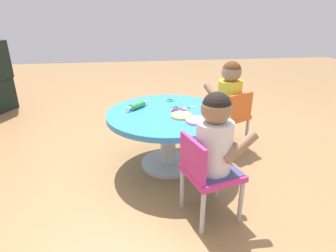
{
  "coord_description": "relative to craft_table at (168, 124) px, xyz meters",
  "views": [
    {
      "loc": [
        -2.01,
        0.28,
        1.19
      ],
      "look_at": [
        0.0,
        0.0,
        0.35
      ],
      "focal_mm": 30.07,
      "sensor_mm": 36.0,
      "label": 1
    }
  ],
  "objects": [
    {
      "name": "seated_child_left",
      "position": [
        -0.63,
        -0.18,
        0.17
      ],
      "size": [
        0.35,
        0.41,
        0.51
      ],
      "color": "#3F4772",
      "rests_on": "ground"
    },
    {
      "name": "playdough_blob_0",
      "position": [
        -0.23,
        -0.17,
        0.11
      ],
      "size": [
        0.16,
        0.16,
        0.02
      ],
      "primitive_type": "cylinder",
      "color": "pink",
      "rests_on": "craft_table"
    },
    {
      "name": "playdough_blob_1",
      "position": [
        -0.11,
        -0.08,
        0.11
      ],
      "size": [
        0.16,
        0.16,
        0.02
      ],
      "primitive_type": "cylinder",
      "color": "#F2CC72",
      "rests_on": "craft_table"
    },
    {
      "name": "cookie_cutter_0",
      "position": [
        0.29,
        -0.06,
        0.11
      ],
      "size": [
        0.06,
        0.06,
        0.01
      ],
      "primitive_type": "torus",
      "color": "#4CB259",
      "rests_on": "craft_table"
    },
    {
      "name": "child_chair_right",
      "position": [
        0.25,
        -0.6,
        -0.05
      ],
      "size": [
        0.4,
        0.4,
        0.54
      ],
      "color": "#B7B7BC",
      "rests_on": "ground"
    },
    {
      "name": "ground_plane",
      "position": [
        0.0,
        0.0,
        -0.36
      ],
      "size": [
        10.0,
        10.0,
        0.0
      ],
      "primitive_type": "plane",
      "color": "#9E7247"
    },
    {
      "name": "cookie_cutter_1",
      "position": [
        0.09,
        -0.08,
        0.11
      ],
      "size": [
        0.06,
        0.06,
        0.01
      ],
      "primitive_type": "torus",
      "color": "#3F99D8",
      "rests_on": "craft_table"
    },
    {
      "name": "rolling_pin",
      "position": [
        0.12,
        0.23,
        0.13
      ],
      "size": [
        0.18,
        0.18,
        0.05
      ],
      "color": "green",
      "rests_on": "craft_table"
    },
    {
      "name": "child_chair_left",
      "position": [
        -0.64,
        -0.14,
        -0.05
      ],
      "size": [
        0.37,
        0.37,
        0.54
      ],
      "color": "#B7B7BC",
      "rests_on": "ground"
    },
    {
      "name": "cookie_cutter_2",
      "position": [
        0.01,
        -0.06,
        0.11
      ],
      "size": [
        0.06,
        0.06,
        0.01
      ],
      "primitive_type": "torus",
      "color": "red",
      "rests_on": "craft_table"
    },
    {
      "name": "craft_table",
      "position": [
        0.0,
        0.0,
        0.0
      ],
      "size": [
        0.94,
        0.94,
        0.46
      ],
      "color": "silver",
      "rests_on": "ground"
    },
    {
      "name": "seated_child_right",
      "position": [
        0.29,
        -0.58,
        0.17
      ],
      "size": [
        0.43,
        0.39,
        0.51
      ],
      "color": "#3F4772",
      "rests_on": "ground"
    },
    {
      "name": "craft_scissors",
      "position": [
        0.05,
        -0.14,
        0.1
      ],
      "size": [
        0.11,
        0.14,
        0.01
      ],
      "color": "silver",
      "rests_on": "craft_table"
    }
  ]
}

